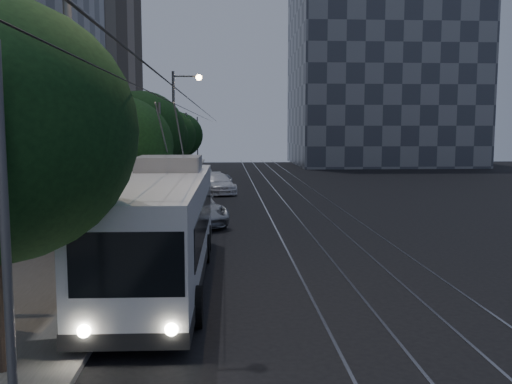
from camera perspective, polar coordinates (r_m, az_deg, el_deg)
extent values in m
plane|color=black|center=(18.97, 3.46, -8.16)|extent=(120.00, 120.00, 0.00)
cube|color=slate|center=(38.89, -11.08, -0.60)|extent=(5.00, 90.00, 0.15)
cube|color=gray|center=(38.61, 0.43, -0.63)|extent=(0.08, 90.00, 0.02)
cube|color=gray|center=(38.72, 2.56, -0.61)|extent=(0.08, 90.00, 0.02)
cube|color=gray|center=(38.91, 4.85, -0.59)|extent=(0.08, 90.00, 0.02)
cube|color=gray|center=(39.14, 6.94, -0.58)|extent=(0.08, 90.00, 0.02)
cylinder|color=black|center=(38.28, -5.80, 7.67)|extent=(0.02, 90.00, 0.02)
cylinder|color=black|center=(38.25, -4.74, 7.68)|extent=(0.02, 90.00, 0.02)
cylinder|color=slate|center=(8.99, -23.71, -5.58)|extent=(0.14, 0.14, 6.00)
cylinder|color=slate|center=(28.46, -9.55, 2.79)|extent=(0.14, 0.14, 6.00)
cylinder|color=slate|center=(48.37, -6.95, 4.32)|extent=(0.14, 0.14, 6.00)
cylinder|color=slate|center=(68.33, -5.87, 4.96)|extent=(0.14, 0.14, 6.00)
cube|color=gray|center=(63.72, -19.37, 17.18)|extent=(14.00, 22.00, 34.00)
cube|color=#3B404B|center=(76.29, 12.39, 11.77)|extent=(22.00, 18.00, 24.00)
cube|color=#BEBEC0|center=(17.61, -9.51, -3.35)|extent=(2.77, 12.27, 2.91)
cube|color=black|center=(17.88, -9.43, -7.46)|extent=(2.81, 12.31, 0.36)
cube|color=black|center=(18.09, -9.34, -2.68)|extent=(2.80, 9.72, 1.07)
cube|color=black|center=(11.65, -12.82, -7.10)|extent=(2.30, 0.11, 1.33)
cube|color=black|center=(23.58, -7.91, -0.28)|extent=(2.10, 0.11, 1.02)
cube|color=#29FA32|center=(11.47, -12.94, -2.64)|extent=(1.63, 0.08, 0.33)
cube|color=gray|center=(20.44, -8.67, 2.84)|extent=(2.23, 2.27, 0.51)
sphere|color=white|center=(12.15, -16.84, -13.17)|extent=(0.27, 0.27, 0.27)
sphere|color=white|center=(11.87, -8.45, -13.43)|extent=(0.27, 0.27, 0.27)
cylinder|color=slate|center=(21.50, -9.26, 5.58)|extent=(0.06, 4.61, 2.29)
cylinder|color=slate|center=(21.44, -7.62, 5.60)|extent=(0.06, 4.61, 2.29)
cylinder|color=black|center=(14.36, -16.21, -11.13)|extent=(0.31, 1.02, 1.02)
cylinder|color=black|center=(14.02, -6.00, -11.34)|extent=(0.31, 1.02, 1.02)
cylinder|color=black|center=(20.64, -12.09, -5.63)|extent=(0.31, 1.02, 1.02)
cylinder|color=black|center=(20.41, -5.11, -5.65)|extent=(0.31, 1.02, 1.02)
cylinder|color=black|center=(22.54, -11.33, -4.59)|extent=(0.31, 1.02, 1.02)
cylinder|color=black|center=(22.32, -4.94, -4.60)|extent=(0.31, 1.02, 1.02)
imported|color=#A8ABB0|center=(28.43, -6.76, -1.64)|extent=(4.64, 6.29, 1.59)
imported|color=#B1B1B6|center=(33.12, -5.67, -0.72)|extent=(2.11, 4.02, 1.30)
imported|color=white|center=(41.56, -3.94, 0.87)|extent=(3.19, 5.37, 1.46)
imported|color=silver|center=(42.95, -3.92, 0.89)|extent=(2.34, 3.92, 1.22)
imported|color=silver|center=(50.91, -5.62, 1.95)|extent=(2.28, 4.76, 1.57)
cylinder|color=#2D2119|center=(24.17, -13.53, -2.34)|extent=(0.44, 0.44, 2.31)
ellipsoid|color=black|center=(23.91, -13.71, 4.48)|extent=(4.58, 4.58, 4.12)
cylinder|color=#2D2119|center=(30.80, -11.30, 0.12)|extent=(0.44, 0.44, 2.88)
ellipsoid|color=black|center=(30.61, -11.43, 6.03)|extent=(4.62, 4.62, 4.16)
cylinder|color=#2D2119|center=(39.27, -9.55, 1.40)|extent=(0.44, 0.44, 2.74)
ellipsoid|color=black|center=(39.13, -9.63, 5.53)|extent=(3.89, 3.89, 3.50)
cylinder|color=#2D2119|center=(42.68, -9.04, 1.61)|extent=(0.44, 0.44, 2.45)
ellipsoid|color=black|center=(42.53, -9.11, 5.56)|extent=(4.58, 4.58, 4.12)
cylinder|color=#2D2119|center=(53.86, -7.83, 2.54)|extent=(0.44, 0.44, 2.27)
ellipsoid|color=black|center=(53.74, -7.88, 5.64)|extent=(4.76, 4.76, 4.29)
cylinder|color=slate|center=(14.43, -18.09, 9.71)|extent=(0.20, 0.20, 11.37)
cylinder|color=slate|center=(42.23, -8.20, 5.91)|extent=(0.20, 0.20, 8.82)
cylinder|color=slate|center=(42.31, -6.96, 11.43)|extent=(1.94, 0.12, 0.12)
sphere|color=#FFCB8C|center=(42.26, -5.74, 11.33)|extent=(0.44, 0.44, 0.44)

